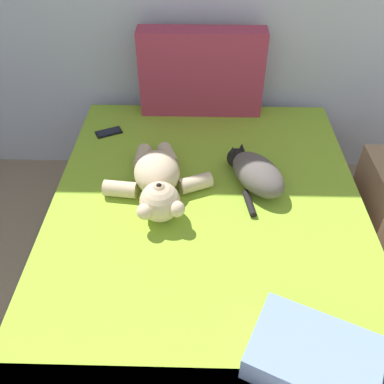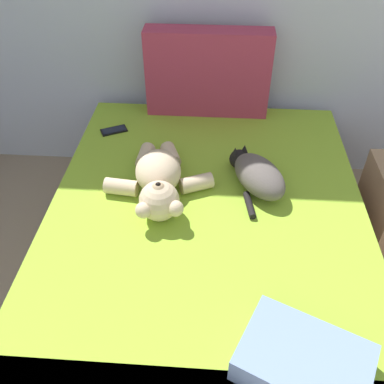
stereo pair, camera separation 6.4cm
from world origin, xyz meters
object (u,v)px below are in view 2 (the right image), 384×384
at_px(bed, 205,256).
at_px(cell_phone, 114,130).
at_px(throw_pillow, 303,363).
at_px(patterned_cushion, 208,73).
at_px(cat, 257,175).
at_px(teddy_bear, 159,181).

distance_m(bed, cell_phone, 0.93).
distance_m(bed, throw_pillow, 0.83).
bearing_deg(patterned_cushion, cat, -69.00).
xyz_separation_m(cat, teddy_bear, (-0.47, -0.09, 0.01)).
bearing_deg(throw_pillow, cat, 96.44).
xyz_separation_m(bed, cell_phone, (-0.57, 0.68, 0.27)).
relative_size(patterned_cushion, throw_pillow, 1.81).
bearing_deg(teddy_bear, bed, -32.10).
relative_size(cat, cell_phone, 2.68).
distance_m(patterned_cushion, cell_phone, 0.64).
xyz_separation_m(bed, throw_pillow, (0.34, -0.69, 0.32)).
relative_size(bed, patterned_cushion, 2.88).
distance_m(cat, teddy_bear, 0.48).
height_order(patterned_cushion, cat, patterned_cushion).
bearing_deg(patterned_cushion, throw_pillow, -77.07).
relative_size(bed, throw_pillow, 5.22).
xyz_separation_m(bed, cat, (0.23, 0.24, 0.34)).
relative_size(cat, teddy_bear, 0.72).
distance_m(bed, teddy_bear, 0.45).
height_order(cat, throw_pillow, cat).
bearing_deg(patterned_cushion, teddy_bear, -103.74).
relative_size(patterned_cushion, teddy_bear, 1.19).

